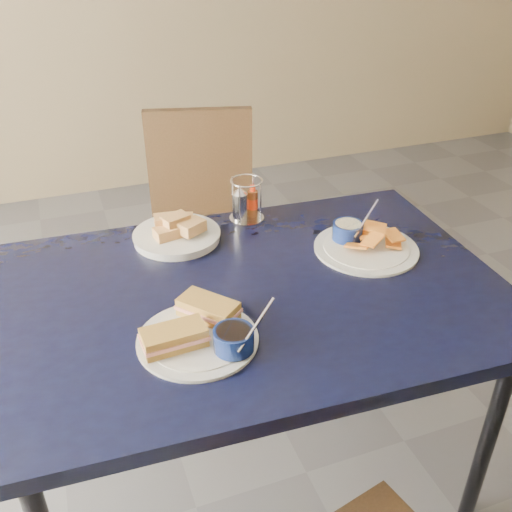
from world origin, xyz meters
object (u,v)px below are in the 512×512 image
object	(u,v)px
dining_table	(251,307)
plantain_plate	(361,242)
sandwich_plate	(202,331)
bread_basket	(177,233)
chair_far	(197,210)
condiment_caddy	(245,203)

from	to	relation	value
dining_table	plantain_plate	world-z (taller)	plantain_plate
sandwich_plate	bread_basket	distance (m)	0.47
dining_table	chair_far	distance (m)	0.94
sandwich_plate	condiment_caddy	distance (m)	0.60
plantain_plate	chair_far	bearing A→B (deg)	108.36
chair_far	sandwich_plate	world-z (taller)	chair_far
bread_basket	condiment_caddy	size ratio (longest dim) A/B	1.86
chair_far	plantain_plate	distance (m)	0.91
bread_basket	condiment_caddy	bearing A→B (deg)	13.35
sandwich_plate	bread_basket	xyz separation A→B (m)	(0.06, 0.47, -0.00)
dining_table	bread_basket	xyz separation A→B (m)	(-0.12, 0.32, 0.08)
dining_table	plantain_plate	size ratio (longest dim) A/B	4.55
bread_basket	chair_far	bearing A→B (deg)	70.66
chair_far	sandwich_plate	size ratio (longest dim) A/B	3.02
sandwich_plate	plantain_plate	bearing A→B (deg)	24.25
plantain_plate	condiment_caddy	world-z (taller)	condiment_caddy
chair_far	plantain_plate	size ratio (longest dim) A/B	3.07
condiment_caddy	bread_basket	bearing A→B (deg)	-166.65
dining_table	chair_far	bearing A→B (deg)	84.05
plantain_plate	condiment_caddy	distance (m)	0.38
plantain_plate	condiment_caddy	bearing A→B (deg)	132.41
chair_far	bread_basket	bearing A→B (deg)	-109.34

